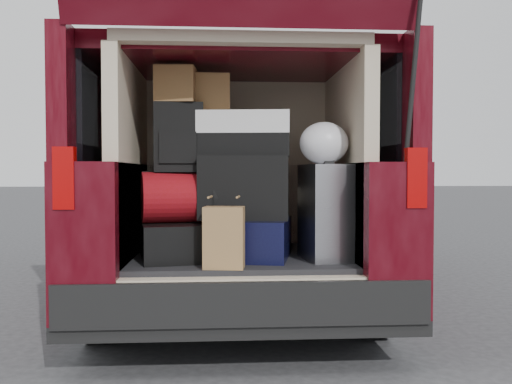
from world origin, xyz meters
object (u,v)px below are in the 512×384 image
(silver_roller, at_px, (325,212))
(black_soft_case, at_px, (244,188))
(black_hardshell, at_px, (175,241))
(kraft_bag, at_px, (224,237))
(red_duffel, at_px, (181,197))
(backpack, at_px, (179,138))
(twotone_duffel, at_px, (240,134))
(navy_hardshell, at_px, (251,238))

(silver_roller, bearing_deg, black_soft_case, 164.66)
(black_hardshell, height_order, kraft_bag, kraft_bag)
(black_hardshell, relative_size, silver_roller, 0.97)
(red_duffel, bearing_deg, backpack, 118.61)
(twotone_duffel, bearing_deg, navy_hardshell, -30.04)
(kraft_bag, xyz_separation_m, twotone_duffel, (0.10, 0.39, 0.56))
(backpack, bearing_deg, silver_roller, -9.78)
(black_hardshell, bearing_deg, silver_roller, -15.72)
(navy_hardshell, xyz_separation_m, silver_roller, (0.42, -0.09, 0.16))
(black_hardshell, xyz_separation_m, silver_roller, (0.86, -0.08, 0.17))
(kraft_bag, bearing_deg, navy_hardshell, 72.23)
(kraft_bag, bearing_deg, backpack, 133.77)
(black_hardshell, distance_m, black_soft_case, 0.50)
(navy_hardshell, distance_m, red_duffel, 0.47)
(backpack, relative_size, twotone_duffel, 0.69)
(silver_roller, bearing_deg, navy_hardshell, 161.02)
(kraft_bag, distance_m, black_soft_case, 0.43)
(red_duffel, height_order, backpack, backpack)
(black_soft_case, xyz_separation_m, backpack, (-0.38, 0.03, 0.29))
(twotone_duffel, bearing_deg, red_duffel, -163.83)
(silver_roller, bearing_deg, red_duffel, 167.34)
(kraft_bag, bearing_deg, black_hardshell, 137.39)
(navy_hardshell, xyz_separation_m, backpack, (-0.42, 0.01, 0.58))
(navy_hardshell, height_order, black_soft_case, black_soft_case)
(black_soft_case, bearing_deg, silver_roller, -1.42)
(navy_hardshell, bearing_deg, silver_roller, -0.04)
(red_duffel, height_order, black_soft_case, black_soft_case)
(backpack, xyz_separation_m, twotone_duffel, (0.36, 0.04, 0.02))
(silver_roller, height_order, twotone_duffel, twotone_duffel)
(black_hardshell, bearing_deg, black_soft_case, -12.18)
(navy_hardshell, relative_size, twotone_duffel, 0.91)
(navy_hardshell, relative_size, black_soft_case, 1.04)
(navy_hardshell, bearing_deg, black_soft_case, -141.66)
(silver_roller, relative_size, kraft_bag, 1.70)
(black_hardshell, xyz_separation_m, kraft_bag, (0.28, -0.33, 0.06))
(silver_roller, height_order, black_soft_case, black_soft_case)
(kraft_bag, bearing_deg, black_soft_case, 77.13)
(navy_hardshell, relative_size, backpack, 1.32)
(red_duffel, bearing_deg, navy_hardshell, -10.60)
(black_soft_case, distance_m, backpack, 0.48)
(kraft_bag, bearing_deg, red_duffel, 133.57)
(navy_hardshell, height_order, backpack, backpack)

